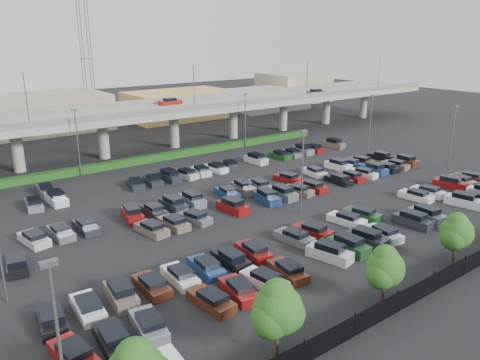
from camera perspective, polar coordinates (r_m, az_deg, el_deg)
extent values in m
plane|color=black|center=(63.24, 2.35, -1.96)|extent=(280.00, 280.00, 0.00)
cube|color=gray|center=(87.90, -11.01, 8.10)|extent=(150.00, 13.00, 1.10)
cube|color=#5E5E5A|center=(82.23, -9.10, 8.32)|extent=(150.00, 0.50, 1.00)
cube|color=#5E5E5A|center=(93.36, -12.77, 9.17)|extent=(150.00, 0.50, 1.00)
cylinder|color=gray|center=(81.46, -25.50, 3.20)|extent=(1.80, 1.80, 6.70)
cube|color=#5E5E5A|center=(80.84, -25.79, 5.37)|extent=(2.60, 9.75, 0.50)
cylinder|color=gray|center=(85.14, -16.30, 4.75)|extent=(1.80, 1.80, 6.70)
cube|color=#5E5E5A|center=(84.54, -16.48, 6.84)|extent=(2.60, 9.75, 0.50)
cylinder|color=gray|center=(90.84, -8.03, 6.04)|extent=(1.80, 1.80, 6.70)
cube|color=#5E5E5A|center=(90.29, -8.11, 8.00)|extent=(2.60, 9.75, 0.50)
cylinder|color=gray|center=(98.23, -0.83, 7.06)|extent=(1.80, 1.80, 6.70)
cube|color=#5E5E5A|center=(97.71, -0.84, 8.87)|extent=(2.60, 9.75, 0.50)
cylinder|color=gray|center=(106.94, 5.30, 7.83)|extent=(1.80, 1.80, 6.70)
cube|color=#5E5E5A|center=(106.47, 5.34, 9.50)|extent=(2.60, 9.75, 0.50)
cylinder|color=gray|center=(116.69, 10.47, 8.41)|extent=(1.80, 1.80, 6.70)
cube|color=#5E5E5A|center=(116.26, 10.56, 9.95)|extent=(2.60, 9.75, 0.50)
cylinder|color=gray|center=(127.24, 14.83, 8.85)|extent=(1.80, 1.80, 6.70)
cube|color=#5E5E5A|center=(126.84, 14.94, 10.26)|extent=(2.60, 9.75, 0.50)
cube|color=maroon|center=(93.11, -8.52, 9.33)|extent=(4.40, 1.82, 0.82)
cube|color=black|center=(93.03, -8.54, 9.71)|extent=(2.30, 1.60, 0.50)
cube|color=#1A491E|center=(108.96, 9.23, 10.44)|extent=(4.40, 1.82, 0.82)
cube|color=black|center=(108.88, 9.24, 10.77)|extent=(2.30, 1.60, 0.50)
cylinder|color=#535258|center=(74.33, -24.57, 8.78)|extent=(0.14, 0.14, 8.00)
cylinder|color=#535258|center=(84.84, -5.62, 11.11)|extent=(0.14, 0.14, 8.00)
cylinder|color=#535258|center=(102.17, 8.20, 12.07)|extent=(0.14, 0.14, 8.00)
cylinder|color=#535258|center=(120.27, 16.53, 12.32)|extent=(0.14, 0.14, 8.00)
cube|color=#173D11|center=(83.12, -8.60, 2.98)|extent=(66.00, 1.60, 1.10)
cube|color=black|center=(46.50, 25.05, -9.88)|extent=(70.00, 0.06, 1.80)
cylinder|color=black|center=(32.87, 7.82, -20.07)|extent=(0.10, 0.10, 2.00)
cylinder|color=black|center=(35.98, 13.77, -16.78)|extent=(0.10, 0.10, 2.00)
cylinder|color=black|center=(39.47, 18.56, -13.91)|extent=(0.10, 0.10, 2.00)
cylinder|color=black|center=(43.26, 22.46, -11.46)|extent=(0.10, 0.10, 2.00)
cylinder|color=black|center=(47.28, 25.65, -9.37)|extent=(0.10, 0.10, 2.00)
sphere|color=#1A4813|center=(26.69, -12.69, -20.49)|extent=(2.29, 2.29, 2.29)
cylinder|color=#332316|center=(33.15, 4.53, -19.38)|extent=(0.26, 0.26, 2.18)
sphere|color=#1A4813|center=(31.63, 4.65, -15.50)|extent=(3.39, 3.39, 3.39)
sphere|color=#1A4813|center=(32.47, 5.58, -15.85)|extent=(2.67, 2.67, 2.67)
sphere|color=#1A4813|center=(31.41, 3.78, -16.54)|extent=(2.67, 2.67, 2.67)
sphere|color=#1A4813|center=(31.22, 4.60, -13.89)|extent=(2.30, 2.30, 2.30)
cylinder|color=#332316|center=(40.11, 16.98, -13.25)|extent=(0.26, 0.26, 1.96)
sphere|color=#1A4813|center=(38.98, 17.29, -10.22)|extent=(3.04, 3.04, 3.04)
sphere|color=#1A4813|center=(39.80, 17.72, -10.54)|extent=(2.39, 2.39, 2.39)
sphere|color=#1A4813|center=(38.65, 16.81, -10.96)|extent=(2.39, 2.39, 2.39)
sphere|color=#1A4813|center=(38.69, 17.30, -8.99)|extent=(2.06, 2.06, 2.06)
cylinder|color=#332316|center=(48.74, 24.54, -8.44)|extent=(0.26, 0.26, 1.97)
sphere|color=#1A4813|center=(47.81, 24.90, -5.83)|extent=(3.07, 3.07, 3.07)
sphere|color=#1A4813|center=(48.65, 25.13, -6.16)|extent=(2.41, 2.41, 2.41)
sphere|color=#1A4813|center=(47.40, 24.58, -6.41)|extent=(2.41, 2.41, 2.41)
sphere|color=#1A4813|center=(47.58, 24.93, -4.80)|extent=(2.08, 2.08, 2.08)
cube|color=maroon|center=(35.08, -19.62, -19.52)|extent=(2.40, 4.61, 0.82)
cube|color=black|center=(34.56, -19.62, -18.86)|extent=(1.90, 2.50, 0.50)
cube|color=black|center=(35.72, -15.22, -18.33)|extent=(2.18, 4.54, 0.82)
cube|color=black|center=(35.21, -15.17, -17.65)|extent=(1.79, 2.43, 0.50)
cube|color=slate|center=(36.56, -11.06, -17.08)|extent=(2.45, 4.62, 0.82)
cube|color=black|center=(36.06, -10.97, -16.41)|extent=(1.92, 2.51, 0.50)
cube|color=#4F2315|center=(38.77, -3.52, -14.58)|extent=(2.21, 4.55, 0.82)
cube|color=black|center=(38.30, -3.37, -13.90)|extent=(1.80, 2.44, 0.50)
cube|color=maroon|center=(40.11, -0.15, -13.36)|extent=(2.42, 4.61, 0.82)
cube|color=black|center=(39.65, 0.02, -12.69)|extent=(1.91, 2.50, 0.50)
cube|color=white|center=(41.59, 2.96, -12.18)|extent=(2.39, 4.60, 0.82)
cube|color=black|center=(41.15, 3.15, -11.52)|extent=(1.90, 2.49, 0.50)
cube|color=#4F2315|center=(43.19, 5.82, -11.05)|extent=(2.44, 4.62, 0.82)
cube|color=black|center=(42.77, 6.02, -10.41)|extent=(1.92, 2.51, 0.50)
cube|color=silver|center=(46.68, 10.87, -8.86)|extent=(2.82, 4.71, 1.05)
cube|color=black|center=(46.32, 10.93, -7.95)|extent=(2.18, 2.91, 0.65)
cube|color=#1A491E|center=(48.58, 13.09, -7.92)|extent=(1.96, 4.46, 1.05)
cube|color=black|center=(48.24, 13.15, -7.04)|extent=(1.68, 2.65, 0.65)
cube|color=#272A32|center=(50.56, 15.13, -7.05)|extent=(2.43, 4.61, 1.05)
cube|color=black|center=(50.24, 15.20, -6.19)|extent=(1.96, 2.80, 0.65)
cube|color=silver|center=(52.66, 16.99, -6.35)|extent=(2.30, 4.58, 0.82)
cube|color=black|center=(52.31, 17.23, -5.78)|extent=(1.85, 2.46, 0.50)
cube|color=#272A32|center=(56.90, 20.32, -4.77)|extent=(2.10, 4.51, 1.05)
cube|color=black|center=(56.61, 20.41, -4.00)|extent=(1.77, 2.70, 0.65)
cube|color=slate|center=(59.11, 21.80, -4.11)|extent=(2.23, 4.55, 1.05)
cube|color=black|center=(58.83, 21.89, -3.36)|extent=(1.84, 2.74, 0.65)
cube|color=white|center=(66.00, 25.60, -2.40)|extent=(2.62, 4.67, 1.05)
cube|color=black|center=(65.75, 25.69, -1.72)|extent=(2.07, 2.86, 0.65)
cube|color=#6C6054|center=(68.40, 26.68, -1.99)|extent=(2.67, 4.68, 0.82)
cube|color=black|center=(68.13, 26.89, -1.53)|extent=(2.03, 2.58, 0.50)
cube|color=black|center=(39.14, -21.97, -15.61)|extent=(2.41, 4.61, 0.82)
cube|color=black|center=(38.65, -21.99, -14.96)|extent=(1.90, 2.50, 0.50)
cube|color=white|center=(39.72, -18.04, -14.64)|extent=(2.13, 4.52, 0.82)
cube|color=black|center=(39.23, -18.03, -13.99)|extent=(1.76, 2.41, 0.50)
cube|color=#6C6054|center=(40.42, -14.29, -13.51)|extent=(2.29, 4.57, 1.05)
cube|color=black|center=(40.01, -14.38, -12.49)|extent=(1.88, 2.76, 0.65)
cube|color=#4F2315|center=(41.40, -10.71, -12.64)|extent=(1.84, 4.41, 0.82)
cube|color=black|center=(40.93, -10.63, -11.99)|extent=(1.61, 2.31, 0.50)
cube|color=white|center=(42.48, -7.32, -11.63)|extent=(2.01, 4.47, 0.82)
cube|color=black|center=(42.02, -7.22, -10.99)|extent=(1.70, 2.37, 0.50)
cube|color=navy|center=(43.71, -4.14, -10.64)|extent=(2.16, 4.53, 0.82)
cube|color=black|center=(43.26, -4.02, -10.01)|extent=(1.78, 2.42, 0.50)
cube|color=black|center=(45.07, -1.17, -9.68)|extent=(1.88, 4.42, 0.82)
cube|color=black|center=(44.64, -1.02, -9.06)|extent=(1.63, 2.32, 0.50)
cube|color=maroon|center=(46.55, 1.61, -8.76)|extent=(2.25, 4.56, 0.82)
cube|color=black|center=(46.14, 1.77, -8.14)|extent=(1.82, 2.45, 0.50)
cube|color=slate|center=(49.85, 6.61, -7.03)|extent=(2.30, 4.57, 0.82)
cube|color=black|center=(49.46, 6.79, -6.44)|extent=(1.85, 2.46, 0.50)
cube|color=maroon|center=(51.64, 8.85, -6.24)|extent=(2.59, 4.66, 0.82)
cube|color=black|center=(51.26, 9.04, -5.66)|extent=(1.99, 2.55, 0.50)
cube|color=white|center=(55.45, 12.85, -4.79)|extent=(2.45, 4.62, 0.82)
cube|color=black|center=(55.10, 13.05, -4.24)|extent=(1.92, 2.51, 0.50)
cube|color=#1A491E|center=(57.46, 14.65, -4.13)|extent=(2.57, 4.65, 0.82)
cube|color=black|center=(57.12, 14.85, -3.60)|extent=(1.98, 2.55, 0.50)
cube|color=white|center=(66.03, 20.67, -1.88)|extent=(2.18, 4.53, 0.82)
cube|color=black|center=(65.74, 20.87, -1.41)|extent=(1.79, 2.42, 0.50)
cube|color=white|center=(68.28, 21.93, -1.41)|extent=(2.14, 4.52, 0.82)
cube|color=black|center=(68.00, 22.13, -0.95)|extent=(1.77, 2.41, 0.50)
cube|color=maroon|center=(72.86, 24.22, -0.46)|extent=(2.66, 4.67, 1.05)
cube|color=black|center=(72.63, 24.30, 0.16)|extent=(2.09, 2.87, 0.65)
cube|color=silver|center=(75.24, 25.25, -0.15)|extent=(2.52, 4.64, 0.82)
cube|color=black|center=(74.98, 25.44, 0.27)|extent=(1.96, 2.53, 0.50)
cube|color=#4F2315|center=(77.61, 26.22, 0.21)|extent=(2.58, 4.66, 0.82)
cube|color=black|center=(77.36, 26.41, 0.63)|extent=(1.99, 2.55, 0.50)
cube|color=black|center=(48.70, -25.52, -9.35)|extent=(2.58, 4.66, 0.82)
cube|color=black|center=(48.26, -25.57, -8.77)|extent=(1.99, 2.55, 0.50)
cube|color=#6C6054|center=(52.44, -10.73, -5.97)|extent=(2.46, 4.62, 0.82)
cube|color=black|center=(52.03, -10.67, -5.40)|extent=(1.93, 2.51, 0.50)
cube|color=#6C6054|center=(53.58, -8.09, -5.31)|extent=(2.10, 4.51, 0.82)
cube|color=black|center=(53.18, -8.01, -4.75)|extent=(1.74, 2.40, 0.50)
cube|color=slate|center=(54.83, -5.57, -4.67)|extent=(2.64, 4.67, 0.82)
cube|color=black|center=(54.44, -5.48, -4.12)|extent=(2.02, 2.57, 0.50)
cube|color=maroon|center=(57.61, -0.90, -3.36)|extent=(2.15, 4.53, 1.05)
cube|color=black|center=(57.33, -0.91, -2.59)|extent=(1.80, 2.71, 0.65)
cube|color=navy|center=(60.81, 3.29, -2.25)|extent=(2.45, 4.62, 1.05)
cube|color=black|center=(60.54, 3.31, -1.52)|extent=(1.97, 2.81, 0.65)
cube|color=slate|center=(62.52, 5.23, -1.74)|extent=(1.98, 4.46, 1.05)
cube|color=black|center=(62.26, 5.25, -1.03)|extent=(1.69, 2.66, 0.65)
cube|color=#6C6054|center=(64.35, 7.05, -1.35)|extent=(2.66, 4.67, 0.82)
cube|color=black|center=(64.02, 7.19, -0.86)|extent=(2.03, 2.57, 0.50)
cube|color=maroon|center=(66.20, 8.77, -0.89)|extent=(2.00, 4.47, 0.82)
cube|color=black|center=(65.88, 8.92, -0.41)|extent=(1.70, 2.36, 0.50)
cube|color=black|center=(70.08, 11.93, -0.03)|extent=(1.99, 4.47, 0.82)
cube|color=black|center=(69.78, 12.09, 0.42)|extent=(1.69, 2.36, 0.50)
cube|color=maroon|center=(72.11, 13.38, 0.36)|extent=(2.09, 4.51, 0.82)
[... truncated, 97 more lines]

